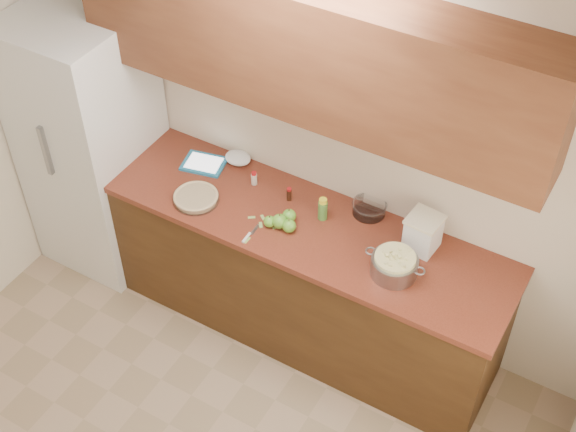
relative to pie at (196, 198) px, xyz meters
The scene contains 24 objects.
room_shell 1.48m from the pie, 67.34° to the right, with size 3.60×3.60×3.60m.
counter_run 0.75m from the pie, 15.54° to the left, with size 2.64×0.68×0.92m.
upper_cabinets 1.19m from the pie, 29.20° to the left, with size 2.60×0.34×0.70m, color brown.
fridge 0.90m from the pie, behind, with size 0.70×0.70×1.80m, color white.
pie is the anchor object (origin of this frame).
colander 1.23m from the pie, ahead, with size 0.34×0.25×0.13m.
flour_canister 1.32m from the pie, 13.82° to the left, with size 0.19×0.19×0.22m.
tablet 0.32m from the pie, 116.47° to the left, with size 0.29×0.24×0.02m.
paring_knife 0.43m from the pie, 13.64° to the right, with size 0.02×0.17×0.02m.
lemon_bottle 0.75m from the pie, 18.90° to the left, with size 0.05×0.05×0.15m.
cinnamon_shaker 0.36m from the pie, 53.90° to the left, with size 0.04×0.04×0.09m.
vanilla_bottle 0.54m from the pie, 31.06° to the left, with size 0.03×0.03×0.09m.
mixing_bowl 1.00m from the pie, 24.31° to the left, with size 0.20×0.20×0.08m.
paper_towel 0.41m from the pie, 86.68° to the left, with size 0.16×0.13×0.07m, color white.
apple_left 0.53m from the pie, ahead, with size 0.09×0.09×0.10m.
apple_center 0.57m from the pie, 12.87° to the left, with size 0.08×0.08×0.09m.
apple_front 0.48m from the pie, ahead, with size 0.07×0.07×0.08m.
apple_extra 0.60m from the pie, ahead, with size 0.08×0.08×0.09m.
peel_a 0.36m from the pie, ahead, with size 0.04×0.02×0.00m, color #91B457.
peel_b 0.60m from the pie, ahead, with size 0.04×0.02×0.00m, color #91B457.
peel_c 0.45m from the pie, 16.31° to the right, with size 0.05×0.02×0.00m, color #91B457.
peel_d 0.52m from the pie, ahead, with size 0.04×0.01×0.00m, color #91B457.
peel_e 0.42m from the pie, 10.09° to the left, with size 0.04×0.02×0.00m, color #91B457.
peel_f 0.43m from the pie, ahead, with size 0.04×0.02×0.00m, color #91B457.
Camera 1 is at (1.63, -1.35, 4.10)m, focal length 50.00 mm.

